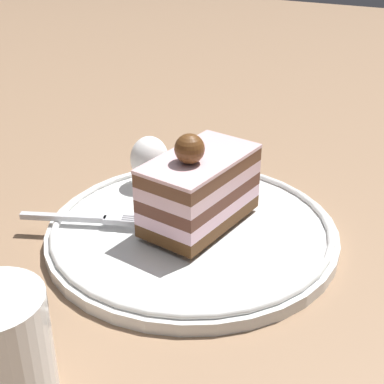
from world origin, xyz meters
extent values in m
plane|color=#8E6D51|center=(0.00, 0.00, 0.00)|extent=(2.40, 2.40, 0.00)
cylinder|color=silver|center=(0.01, 0.03, 0.01)|extent=(0.25, 0.25, 0.01)
torus|color=silver|center=(0.01, 0.03, 0.01)|extent=(0.24, 0.24, 0.01)
cube|color=#573317|center=(0.01, 0.03, 0.02)|extent=(0.11, 0.07, 0.01)
cube|color=#EDBCCA|center=(0.01, 0.03, 0.03)|extent=(0.11, 0.07, 0.01)
cube|color=brown|center=(0.01, 0.03, 0.04)|extent=(0.11, 0.07, 0.01)
cube|color=beige|center=(0.01, 0.03, 0.06)|extent=(0.11, 0.07, 0.01)
cube|color=brown|center=(0.01, 0.03, 0.07)|extent=(0.11, 0.07, 0.01)
cube|color=beige|center=(0.01, 0.03, 0.07)|extent=(0.11, 0.07, 0.00)
sphere|color=brown|center=(0.00, 0.03, 0.09)|extent=(0.02, 0.02, 0.02)
ellipsoid|color=white|center=(0.06, 0.10, 0.04)|extent=(0.04, 0.04, 0.05)
cube|color=silver|center=(-0.04, 0.13, 0.02)|extent=(0.03, 0.07, 0.00)
cube|color=silver|center=(-0.02, 0.09, 0.02)|extent=(0.01, 0.02, 0.00)
cube|color=silver|center=(-0.02, 0.07, 0.02)|extent=(0.01, 0.03, 0.00)
cube|color=silver|center=(-0.01, 0.07, 0.02)|extent=(0.01, 0.03, 0.00)
cube|color=silver|center=(-0.01, 0.07, 0.02)|extent=(0.01, 0.03, 0.00)
cube|color=silver|center=(-0.01, 0.07, 0.02)|extent=(0.01, 0.03, 0.00)
cylinder|color=white|center=(-0.20, 0.05, 0.04)|extent=(0.06, 0.06, 0.08)
cylinder|color=beige|center=(-0.20, 0.05, 0.02)|extent=(0.05, 0.05, 0.04)
camera|label=1|loc=(-0.37, -0.16, 0.27)|focal=53.84mm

